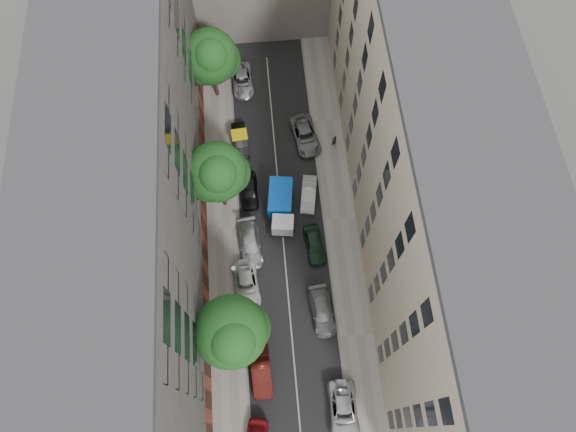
{
  "coord_description": "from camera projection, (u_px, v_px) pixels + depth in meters",
  "views": [
    {
      "loc": [
        -1.03,
        -18.44,
        44.75
      ],
      "look_at": [
        0.44,
        -1.85,
        6.0
      ],
      "focal_mm": 32.0,
      "sensor_mm": 36.0,
      "label": 1
    }
  ],
  "objects": [
    {
      "name": "sidewalk_right",
      "position": [
        339.0,
        219.0,
        48.53
      ],
      "size": [
        3.0,
        44.0,
        0.15
      ],
      "primitive_type": "cube",
      "color": "gray",
      "rests_on": "ground"
    },
    {
      "name": "building_right",
      "position": [
        422.0,
        163.0,
        39.6
      ],
      "size": [
        8.0,
        44.0,
        20.0
      ],
      "primitive_type": "cube",
      "color": "beige",
      "rests_on": "ground"
    },
    {
      "name": "car_right_3",
      "position": [
        309.0,
        194.0,
        48.92
      ],
      "size": [
        1.98,
        4.05,
        1.28
      ],
      "primitive_type": "imported",
      "rotation": [
        0.0,
        0.0,
        -0.17
      ],
      "color": "silver",
      "rests_on": "ground"
    },
    {
      "name": "car_left_1",
      "position": [
        261.0,
        370.0,
        42.4
      ],
      "size": [
        1.72,
        4.56,
        1.49
      ],
      "primitive_type": "imported",
      "rotation": [
        0.0,
        0.0,
        0.03
      ],
      "color": "#4B130F",
      "rests_on": "ground"
    },
    {
      "name": "tarp_truck",
      "position": [
        281.0,
        206.0,
        47.65
      ],
      "size": [
        2.74,
        5.52,
        2.44
      ],
      "rotation": [
        0.0,
        0.0,
        -0.14
      ],
      "color": "black",
      "rests_on": "ground"
    },
    {
      "name": "tree_near",
      "position": [
        233.0,
        333.0,
        37.98
      ],
      "size": [
        5.76,
        5.56,
        9.41
      ],
      "color": "#382619",
      "rests_on": "sidewalk_left"
    },
    {
      "name": "car_right_1",
      "position": [
        322.0,
        311.0,
        44.44
      ],
      "size": [
        2.29,
        4.68,
        1.31
      ],
      "primitive_type": "imported",
      "rotation": [
        0.0,
        0.0,
        0.1
      ],
      "color": "slate",
      "rests_on": "ground"
    },
    {
      "name": "lamp_post",
      "position": [
        236.0,
        277.0,
        41.91
      ],
      "size": [
        0.36,
        0.36,
        6.75
      ],
      "color": "#175133",
      "rests_on": "sidewalk_left"
    },
    {
      "name": "car_left_4",
      "position": [
        249.0,
        191.0,
        49.02
      ],
      "size": [
        1.64,
        4.04,
        1.37
      ],
      "primitive_type": "imported",
      "rotation": [
        0.0,
        0.0,
        0.01
      ],
      "color": "black",
      "rests_on": "ground"
    },
    {
      "name": "tree_far",
      "position": [
        211.0,
        59.0,
        48.82
      ],
      "size": [
        5.61,
        5.38,
        8.64
      ],
      "color": "#382619",
      "rests_on": "sidewalk_left"
    },
    {
      "name": "car_left_2",
      "position": [
        247.0,
        284.0,
        45.41
      ],
      "size": [
        2.48,
        4.79,
        1.29
      ],
      "primitive_type": "imported",
      "rotation": [
        0.0,
        0.0,
        0.08
      ],
      "color": "silver",
      "rests_on": "ground"
    },
    {
      "name": "car_left_6",
      "position": [
        242.0,
        80.0,
        54.18
      ],
      "size": [
        2.43,
        4.8,
        1.3
      ],
      "primitive_type": "imported",
      "rotation": [
        0.0,
        0.0,
        0.06
      ],
      "color": "#B8B8BD",
      "rests_on": "ground"
    },
    {
      "name": "car_right_2",
      "position": [
        314.0,
        244.0,
        46.85
      ],
      "size": [
        2.01,
        4.17,
        1.37
      ],
      "primitive_type": "imported",
      "rotation": [
        0.0,
        0.0,
        0.1
      ],
      "color": "black",
      "rests_on": "ground"
    },
    {
      "name": "tree_mid",
      "position": [
        218.0,
        174.0,
        43.33
      ],
      "size": [
        5.48,
        5.23,
        9.24
      ],
      "color": "#382619",
      "rests_on": "sidewalk_left"
    },
    {
      "name": "pedestrian",
      "position": [
        334.0,
        141.0,
        50.95
      ],
      "size": [
        0.65,
        0.56,
        1.51
      ],
      "primitive_type": "imported",
      "rotation": [
        0.0,
        0.0,
        3.58
      ],
      "color": "black",
      "rests_on": "sidewalk_right"
    },
    {
      "name": "car_left_5",
      "position": [
        240.0,
        140.0,
        51.25
      ],
      "size": [
        1.73,
        4.13,
        1.33
      ],
      "primitive_type": "imported",
      "rotation": [
        0.0,
        0.0,
        0.08
      ],
      "color": "black",
      "rests_on": "ground"
    },
    {
      "name": "road_surface",
      "position": [
        282.0,
        224.0,
        48.4
      ],
      "size": [
        8.0,
        44.0,
        0.02
      ],
      "primitive_type": "cube",
      "color": "black",
      "rests_on": "ground"
    },
    {
      "name": "building_left",
      "position": [
        136.0,
        185.0,
        38.84
      ],
      "size": [
        8.0,
        44.0,
        20.0
      ],
      "primitive_type": "cube",
      "color": "#484543",
      "rests_on": "ground"
    },
    {
      "name": "sidewalk_left",
      "position": [
        223.0,
        228.0,
        48.15
      ],
      "size": [
        3.0,
        44.0,
        0.15
      ],
      "primitive_type": "cube",
      "color": "gray",
      "rests_on": "ground"
    },
    {
      "name": "ground",
      "position": [
        282.0,
        224.0,
        48.41
      ],
      "size": [
        120.0,
        120.0,
        0.0
      ],
      "primitive_type": "plane",
      "color": "#4C4C49",
      "rests_on": "ground"
    },
    {
      "name": "car_right_0",
      "position": [
        344.0,
        411.0,
        41.21
      ],
      "size": [
        2.39,
        4.99,
        1.37
      ],
      "primitive_type": "imported",
      "rotation": [
        0.0,
        0.0,
        -0.02
      ],
      "color": "#BBBBC0",
      "rests_on": "ground"
    },
    {
      "name": "car_right_4",
      "position": [
        305.0,
        135.0,
        51.44
      ],
      "size": [
        3.06,
        5.29,
        1.39
      ],
      "primitive_type": "imported",
      "rotation": [
        0.0,
        0.0,
        0.16
      ],
      "color": "slate",
      "rests_on": "ground"
    },
    {
      "name": "car_left_3",
      "position": [
        250.0,
        244.0,
        46.86
      ],
      "size": [
        2.34,
        4.97,
        1.4
      ],
      "primitive_type": "imported",
      "rotation": [
        0.0,
        0.0,
        0.08
      ],
      "color": "#B6B7BB",
      "rests_on": "ground"
    }
  ]
}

